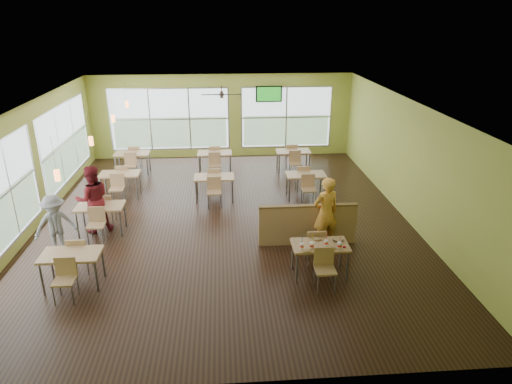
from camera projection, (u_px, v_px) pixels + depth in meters
The scene contains 20 objects.
room at pixel (224, 165), 12.04m from camera, with size 12.00×12.04×3.20m.
window_bays at pixel (141, 141), 14.75m from camera, with size 9.24×10.24×2.38m.
main_table at pixel (320, 249), 9.76m from camera, with size 1.22×1.52×0.87m.
half_wall_divider at pixel (308, 224), 11.15m from camera, with size 2.40×0.14×1.04m.
dining_tables at pixel (190, 178), 13.91m from camera, with size 6.92×8.72×0.87m.
pendant_lights at pixel (102, 129), 12.12m from camera, with size 0.11×7.31×0.86m.
ceiling_fan at pixel (222, 94), 14.33m from camera, with size 1.25×1.25×0.29m.
tv_backwall at pixel (269, 94), 17.32m from camera, with size 1.00×0.07×0.60m.
man_plaid at pixel (326, 213), 10.86m from camera, with size 0.66×0.43×1.80m, color orange.
patron_maroon at pixel (93, 199), 11.68m from camera, with size 0.87×0.68×1.79m, color maroon.
patron_grey at pixel (56, 225), 10.59m from camera, with size 0.97×0.56×1.50m, color slate.
cup_blue at pixel (302, 246), 9.51m from camera, with size 0.09×0.09×0.33m.
cup_yellow at pixel (312, 245), 9.52m from camera, with size 0.10×0.10×0.37m.
cup_red_near at pixel (326, 243), 9.64m from camera, with size 0.09×0.09×0.34m.
cup_red_far at pixel (340, 245), 9.52m from camera, with size 0.11×0.11×0.38m.
food_basket at pixel (338, 239), 9.85m from camera, with size 0.25×0.25×0.06m.
ketchup_cup at pixel (344, 247), 9.58m from camera, with size 0.07×0.07×0.03m, color maroon.
wrapper_left at pixel (307, 251), 9.41m from camera, with size 0.18×0.16×0.04m, color #A07C4D.
wrapper_mid at pixel (317, 239), 9.90m from camera, with size 0.18×0.16×0.05m, color #A07C4D.
wrapper_right at pixel (333, 248), 9.52m from camera, with size 0.13×0.12×0.03m, color #A07C4D.
Camera 1 is at (-0.04, -11.49, 5.37)m, focal length 32.00 mm.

